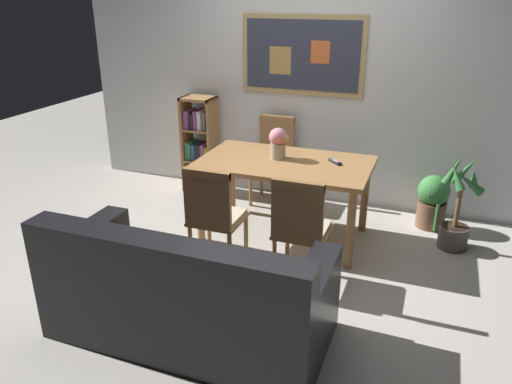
% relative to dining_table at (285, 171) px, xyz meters
% --- Properties ---
extents(ground_plane, '(12.00, 12.00, 0.00)m').
position_rel_dining_table_xyz_m(ground_plane, '(-0.04, -0.56, -0.64)').
color(ground_plane, '#B7B2A8').
extents(wall_back_with_painting, '(5.20, 0.14, 2.60)m').
position_rel_dining_table_xyz_m(wall_back_with_painting, '(-0.04, 1.04, 0.67)').
color(wall_back_with_painting, silver).
rests_on(wall_back_with_painting, ground_plane).
extents(dining_table, '(1.51, 0.88, 0.73)m').
position_rel_dining_table_xyz_m(dining_table, '(0.00, 0.00, 0.00)').
color(dining_table, '#9E7042').
rests_on(dining_table, ground_plane).
extents(dining_chair_near_left, '(0.40, 0.41, 0.91)m').
position_rel_dining_table_xyz_m(dining_chair_near_left, '(-0.33, -0.81, -0.10)').
color(dining_chair_near_left, '#9E7042').
rests_on(dining_chair_near_left, ground_plane).
extents(dining_chair_far_left, '(0.40, 0.41, 0.91)m').
position_rel_dining_table_xyz_m(dining_chair_far_left, '(-0.37, 0.79, -0.10)').
color(dining_chair_far_left, '#9E7042').
rests_on(dining_chair_far_left, ground_plane).
extents(dining_chair_near_right, '(0.40, 0.41, 0.91)m').
position_rel_dining_table_xyz_m(dining_chair_near_right, '(0.37, -0.79, -0.10)').
color(dining_chair_near_right, '#9E7042').
rests_on(dining_chair_near_right, ground_plane).
extents(leather_couch, '(1.80, 0.84, 0.84)m').
position_rel_dining_table_xyz_m(leather_couch, '(-0.15, -1.62, -0.33)').
color(leather_couch, black).
rests_on(leather_couch, ground_plane).
extents(bookshelf, '(0.36, 0.28, 1.06)m').
position_rel_dining_table_xyz_m(bookshelf, '(-1.25, 0.79, -0.13)').
color(bookshelf, '#9E7042').
rests_on(bookshelf, ground_plane).
extents(potted_ivy, '(0.30, 0.31, 0.53)m').
position_rel_dining_table_xyz_m(potted_ivy, '(1.28, 0.68, -0.37)').
color(potted_ivy, brown).
rests_on(potted_ivy, ground_plane).
extents(potted_palm, '(0.37, 0.39, 0.84)m').
position_rel_dining_table_xyz_m(potted_palm, '(1.48, 0.30, -0.31)').
color(potted_palm, '#4C4742').
rests_on(potted_palm, ground_plane).
extents(flower_vase, '(0.17, 0.18, 0.28)m').
position_rel_dining_table_xyz_m(flower_vase, '(-0.09, 0.06, 0.25)').
color(flower_vase, tan).
rests_on(flower_vase, dining_table).
extents(tv_remote, '(0.14, 0.14, 0.02)m').
position_rel_dining_table_xyz_m(tv_remote, '(0.42, 0.11, 0.11)').
color(tv_remote, black).
rests_on(tv_remote, dining_table).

